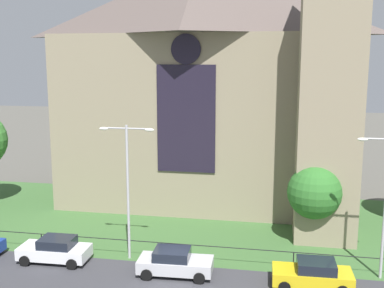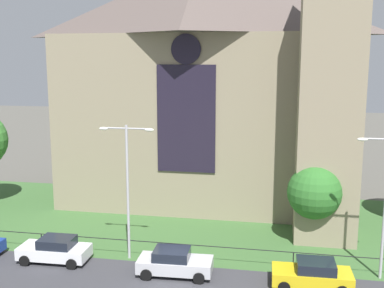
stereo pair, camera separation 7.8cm
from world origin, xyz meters
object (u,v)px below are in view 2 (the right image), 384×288
parked_car_white (55,250)px  parked_car_yellow (313,274)px  streetlamp_near (127,175)px  parked_car_silver (174,262)px  tree_right_near (314,193)px  church_building (208,81)px

parked_car_white → parked_car_yellow: 15.11m
streetlamp_near → parked_car_silver: (3.25, -1.74, -4.52)m
tree_right_near → church_building: bearing=132.9°
tree_right_near → parked_car_white: size_ratio=1.26×
tree_right_near → streetlamp_near: 12.09m
church_building → tree_right_near: (8.43, -9.07, -6.69)m
church_building → parked_car_white: (-7.02, -14.62, -9.53)m
church_building → parked_car_white: church_building is taller
streetlamp_near → parked_car_white: size_ratio=1.95×
church_building → parked_car_silver: 17.82m
parked_car_yellow → parked_car_silver: bearing=-2.6°
parked_car_silver → streetlamp_near: bearing=149.4°
streetlamp_near → parked_car_silver: streetlamp_near is taller
parked_car_silver → parked_car_yellow: 7.61m
parked_car_silver → church_building: bearing=89.3°
tree_right_near → parked_car_silver: bearing=-143.0°
parked_car_silver → parked_car_yellow: size_ratio=1.00×
streetlamp_near → parked_car_yellow: streetlamp_near is taller
parked_car_white → streetlamp_near: bearing=-164.3°
parked_car_white → parked_car_yellow: size_ratio=1.00×
streetlamp_near → tree_right_near: bearing=20.8°
streetlamp_near → church_building: bearing=78.2°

